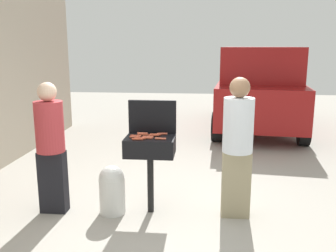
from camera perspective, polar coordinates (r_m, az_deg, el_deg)
ground_plane at (r=4.67m, az=-0.70°, el=-13.80°), size 24.00×24.00×0.00m
bbq_grill at (r=4.53m, az=-2.76°, el=-3.53°), size 0.60×0.44×0.97m
grill_lid_open at (r=4.66m, az=-2.42°, el=1.42°), size 0.60×0.05×0.42m
hot_dog_0 at (r=4.38m, az=-4.33°, el=-1.93°), size 0.13×0.03×0.03m
hot_dog_1 at (r=4.40m, az=-3.25°, el=-1.85°), size 0.13×0.04×0.03m
hot_dog_2 at (r=4.46m, az=-5.10°, el=-1.71°), size 0.13×0.04×0.03m
hot_dog_3 at (r=4.37m, az=-1.15°, el=-1.96°), size 0.13×0.03×0.03m
hot_dog_4 at (r=4.58m, az=-3.89°, el=-1.30°), size 0.13×0.03×0.03m
hot_dog_5 at (r=4.46m, az=-3.09°, el=-1.68°), size 0.13×0.04×0.03m
hot_dog_6 at (r=4.36m, az=-4.72°, el=-2.03°), size 0.13×0.03×0.03m
hot_dog_7 at (r=4.64m, az=-3.96°, el=-1.13°), size 0.13×0.04×0.03m
hot_dog_8 at (r=4.57m, az=-1.95°, el=-1.32°), size 0.13×0.03×0.03m
hot_dog_9 at (r=4.53m, az=-2.25°, el=-1.45°), size 0.13×0.04×0.03m
hot_dog_10 at (r=4.52m, az=-4.97°, el=-1.51°), size 0.13×0.03×0.03m
hot_dog_11 at (r=4.61m, az=-0.92°, el=-1.20°), size 0.13×0.04×0.03m
propane_tank at (r=4.70m, az=-8.61°, el=-9.50°), size 0.32×0.32×0.62m
person_left at (r=4.74m, az=-17.61°, el=-2.57°), size 0.34×0.34×1.63m
person_right at (r=4.46m, az=10.65°, el=-2.60°), size 0.36×0.36×1.70m
parked_minivan at (r=9.49m, az=13.76°, el=5.71°), size 2.39×4.57×2.02m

